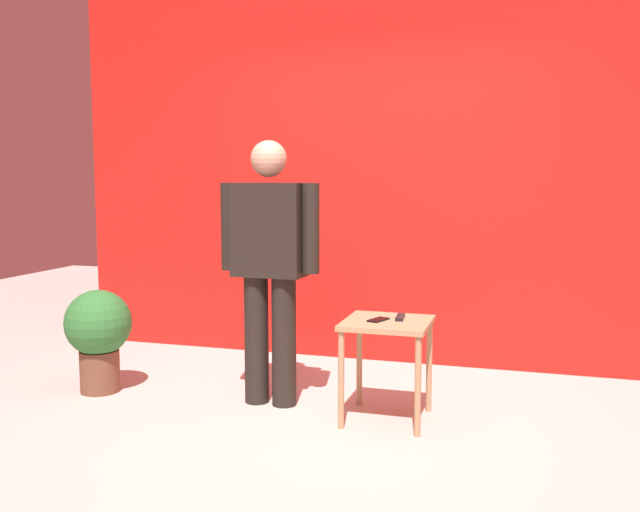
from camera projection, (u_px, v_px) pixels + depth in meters
name	position (u px, v px, depth m)	size (l,w,h in m)	color
ground_plane	(317.00, 432.00, 3.94)	(12.00, 12.00, 0.00)	#B7B2A8
back_wall_red	(382.00, 155.00, 5.36)	(5.03, 0.12, 3.19)	red
standing_person	(270.00, 259.00, 4.34)	(0.65, 0.24, 1.65)	black
side_table	(387.00, 337.00, 4.09)	(0.50, 0.50, 0.60)	tan
cell_phone	(378.00, 320.00, 4.07)	(0.07, 0.14, 0.01)	black
tv_remote	(400.00, 317.00, 4.12)	(0.04, 0.17, 0.02)	black
potted_plant	(98.00, 332.00, 4.65)	(0.44, 0.44, 0.69)	brown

